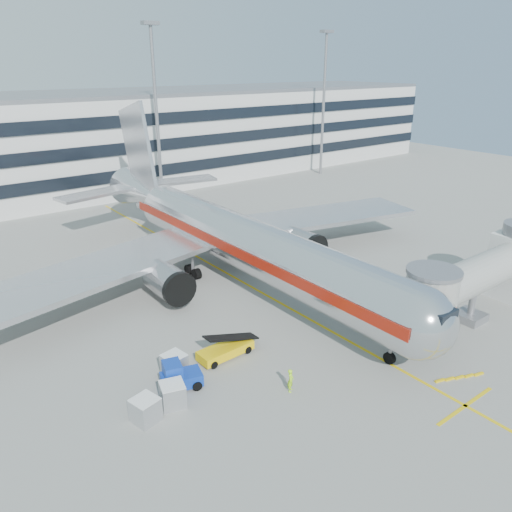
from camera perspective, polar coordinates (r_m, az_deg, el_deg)
ground at (r=42.42m, az=6.43°, el=-7.35°), size 180.00×180.00×0.00m
lead_in_line at (r=49.28m, az=-1.60°, el=-2.95°), size 0.25×70.00×0.01m
stop_bar at (r=35.42m, az=22.81°, el=-15.50°), size 6.00×0.25×0.01m
main_jet at (r=49.02m, az=-2.84°, el=2.22°), size 50.95×48.70×16.06m
jet_bridge at (r=45.66m, az=24.94°, el=-1.80°), size 17.80×4.50×7.00m
terminal at (r=89.27m, az=-20.49°, el=12.01°), size 150.00×24.25×15.60m
light_mast_centre at (r=76.73m, az=-11.40°, el=16.92°), size 2.40×1.20×25.45m
light_mast_east at (r=96.81m, az=7.78°, el=17.97°), size 2.40×1.20×25.45m
belt_loader at (r=37.21m, az=-3.52°, el=-10.60°), size 4.50×1.76×2.14m
baggage_tug at (r=34.25m, az=-8.83°, el=-13.46°), size 2.95×2.27×1.99m
cargo_container_left at (r=32.00m, az=-12.53°, el=-16.79°), size 1.76×1.76×1.55m
cargo_container_right at (r=35.67m, az=-9.32°, el=-12.12°), size 1.64×1.64×1.53m
cargo_container_front at (r=32.87m, az=-9.50°, el=-15.35°), size 1.82×1.82×1.56m
ramp_worker at (r=33.69m, az=3.97°, el=-13.99°), size 0.71×0.69×1.64m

